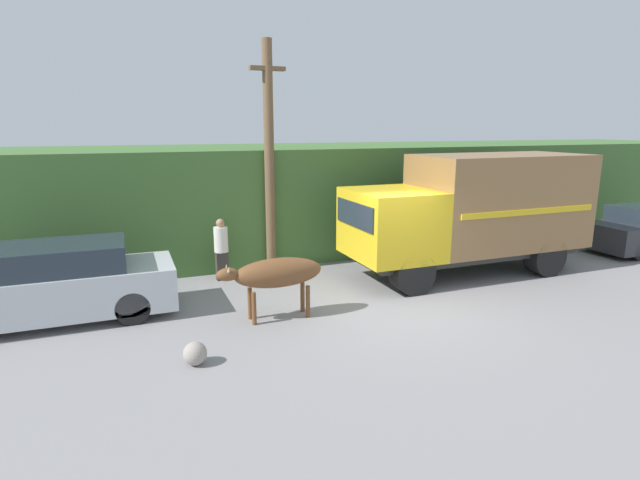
% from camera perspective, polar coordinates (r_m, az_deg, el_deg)
% --- Properties ---
extents(ground_plane, '(60.00, 60.00, 0.00)m').
position_cam_1_polar(ground_plane, '(11.00, 9.01, -7.46)').
color(ground_plane, gray).
extents(hillside_embankment, '(32.00, 5.14, 3.18)m').
position_cam_1_polar(hillside_embankment, '(16.30, -2.27, 5.10)').
color(hillside_embankment, '#426B33').
rests_on(hillside_embankment, ground_plane).
extents(building_backdrop, '(4.86, 2.70, 3.02)m').
position_cam_1_polar(building_backdrop, '(14.36, -20.20, 2.98)').
color(building_backdrop, '#B2BCAD').
rests_on(building_backdrop, ground_plane).
extents(cargo_truck, '(6.43, 2.25, 3.09)m').
position_cam_1_polar(cargo_truck, '(13.47, 17.32, 3.31)').
color(cargo_truck, '#2D2D2D').
rests_on(cargo_truck, ground_plane).
extents(brown_cow, '(2.13, 0.59, 1.25)m').
position_cam_1_polar(brown_cow, '(9.95, -5.00, -3.85)').
color(brown_cow, brown).
rests_on(brown_cow, ground_plane).
extents(parked_suv, '(4.54, 1.71, 1.55)m').
position_cam_1_polar(parked_suv, '(11.14, -28.02, -4.50)').
color(parked_suv, silver).
rests_on(parked_suv, ground_plane).
extents(pedestrian_on_hill, '(0.37, 0.37, 1.57)m').
position_cam_1_polar(pedestrian_on_hill, '(12.69, -11.22, -0.78)').
color(pedestrian_on_hill, '#38332D').
rests_on(pedestrian_on_hill, ground_plane).
extents(utility_pole, '(0.90, 0.26, 5.90)m').
position_cam_1_polar(utility_pole, '(13.02, -5.82, 9.53)').
color(utility_pole, brown).
rests_on(utility_pole, ground_plane).
extents(roadside_rock, '(0.39, 0.39, 0.39)m').
position_cam_1_polar(roadside_rock, '(8.54, -14.09, -12.47)').
color(roadside_rock, gray).
rests_on(roadside_rock, ground_plane).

